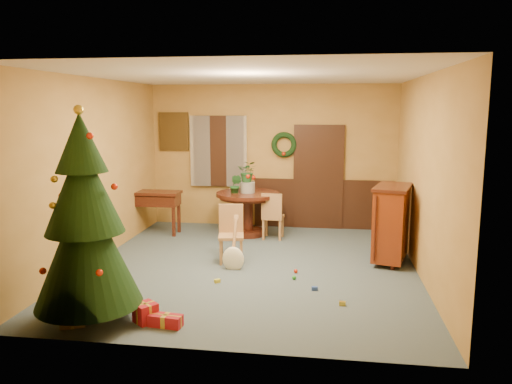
% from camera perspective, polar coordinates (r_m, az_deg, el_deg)
% --- Properties ---
extents(room_envelope, '(5.50, 5.50, 5.50)m').
position_cam_1_polar(room_envelope, '(10.19, 2.95, 2.16)').
color(room_envelope, '#35444E').
rests_on(room_envelope, ground).
extents(dining_table, '(1.21, 1.21, 0.83)m').
position_cam_1_polar(dining_table, '(9.58, -0.95, -1.54)').
color(dining_table, black).
rests_on(dining_table, floor).
extents(urn, '(0.28, 0.28, 0.20)m').
position_cam_1_polar(urn, '(9.52, -0.96, 0.54)').
color(urn, slate).
rests_on(urn, dining_table).
extents(centerpiece_plant, '(0.36, 0.31, 0.40)m').
position_cam_1_polar(centerpiece_plant, '(9.47, -0.96, 2.36)').
color(centerpiece_plant, '#1E4C23').
rests_on(centerpiece_plant, urn).
extents(chair_near, '(0.46, 0.46, 0.91)m').
position_cam_1_polar(chair_near, '(8.00, -2.87, -4.50)').
color(chair_near, olive).
rests_on(chair_near, floor).
extents(chair_far, '(0.41, 0.41, 0.89)m').
position_cam_1_polar(chair_far, '(9.28, 1.90, -2.58)').
color(chair_far, olive).
rests_on(chair_far, floor).
extents(guitar, '(0.45, 0.58, 0.77)m').
position_cam_1_polar(guitar, '(7.60, -2.63, -5.96)').
color(guitar, white).
rests_on(guitar, floor).
extents(plant_stand, '(0.30, 0.30, 0.78)m').
position_cam_1_polar(plant_stand, '(9.53, -2.31, -2.20)').
color(plant_stand, black).
rests_on(plant_stand, floor).
extents(stand_plant, '(0.27, 0.24, 0.41)m').
position_cam_1_polar(stand_plant, '(9.44, -2.34, 0.77)').
color(stand_plant, '#19471E').
rests_on(stand_plant, plant_stand).
extents(christmas_tree, '(1.20, 1.20, 2.47)m').
position_cam_1_polar(christmas_tree, '(5.88, -18.94, -3.33)').
color(christmas_tree, '#382111').
rests_on(christmas_tree, floor).
extents(writing_desk, '(0.95, 0.47, 0.84)m').
position_cam_1_polar(writing_desk, '(9.87, -11.35, -1.11)').
color(writing_desk, black).
rests_on(writing_desk, floor).
extents(sideboard, '(0.74, 1.06, 1.23)m').
position_cam_1_polar(sideboard, '(8.16, 15.21, -3.28)').
color(sideboard, '#5B180A').
rests_on(sideboard, floor).
extents(gift_a, '(0.33, 0.29, 0.15)m').
position_cam_1_polar(gift_a, '(6.17, -20.20, -13.52)').
color(gift_a, brown).
rests_on(gift_a, floor).
extents(gift_b, '(0.32, 0.32, 0.23)m').
position_cam_1_polar(gift_b, '(6.02, -12.51, -13.33)').
color(gift_b, maroon).
rests_on(gift_b, floor).
extents(gift_c, '(0.29, 0.26, 0.13)m').
position_cam_1_polar(gift_c, '(7.14, -17.20, -10.20)').
color(gift_c, brown).
rests_on(gift_c, floor).
extents(gift_d, '(0.40, 0.20, 0.14)m').
position_cam_1_polar(gift_d, '(5.89, -10.31, -14.26)').
color(gift_d, maroon).
rests_on(gift_d, floor).
extents(toy_a, '(0.09, 0.06, 0.05)m').
position_cam_1_polar(toy_a, '(6.90, 6.72, -10.90)').
color(toy_a, '#234198').
rests_on(toy_a, floor).
extents(toy_b, '(0.06, 0.06, 0.06)m').
position_cam_1_polar(toy_b, '(7.27, 4.38, -9.74)').
color(toy_b, '#288B26').
rests_on(toy_b, floor).
extents(toy_c, '(0.09, 0.09, 0.05)m').
position_cam_1_polar(toy_c, '(7.15, -4.45, -10.10)').
color(toy_c, gold).
rests_on(toy_c, floor).
extents(toy_d, '(0.06, 0.06, 0.06)m').
position_cam_1_polar(toy_d, '(7.54, 4.56, -9.00)').
color(toy_d, red).
rests_on(toy_d, floor).
extents(toy_e, '(0.08, 0.05, 0.05)m').
position_cam_1_polar(toy_e, '(6.46, 9.84, -12.43)').
color(toy_e, gold).
rests_on(toy_e, floor).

